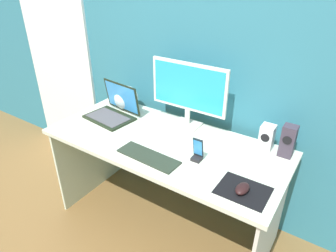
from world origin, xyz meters
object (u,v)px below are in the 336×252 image
(speaker_right, at_px, (288,141))
(fishbowl, at_px, (126,98))
(speaker_near_monitor, at_px, (267,138))
(laptop, at_px, (113,111))
(monitor, at_px, (188,91))
(mouse, at_px, (242,189))
(keyboard_external, at_px, (148,157))
(phone_in_dock, at_px, (198,153))

(speaker_right, xyz_separation_m, fishbowl, (-1.19, -0.02, -0.01))
(speaker_near_monitor, distance_m, laptop, 1.07)
(monitor, bearing_deg, mouse, -37.99)
(monitor, bearing_deg, speaker_right, -0.52)
(keyboard_external, bearing_deg, fishbowl, 143.22)
(speaker_near_monitor, height_order, keyboard_external, speaker_near_monitor)
(monitor, bearing_deg, phone_in_dock, -51.73)
(speaker_near_monitor, distance_m, keyboard_external, 0.71)
(laptop, xyz_separation_m, fishbowl, (-0.01, 0.16, 0.04))
(speaker_right, height_order, laptop, laptop)
(phone_in_dock, bearing_deg, speaker_right, 38.30)
(laptop, distance_m, mouse, 1.11)
(mouse, bearing_deg, laptop, 170.64)
(keyboard_external, xyz_separation_m, phone_in_dock, (0.25, 0.14, 0.04))
(speaker_near_monitor, bearing_deg, phone_in_dock, -131.84)
(monitor, height_order, speaker_near_monitor, monitor)
(mouse, xyz_separation_m, phone_in_dock, (-0.31, 0.12, 0.03))
(laptop, bearing_deg, mouse, -13.63)
(fishbowl, bearing_deg, mouse, -21.18)
(laptop, bearing_deg, keyboard_external, -28.06)
(monitor, distance_m, fishbowl, 0.55)
(monitor, xyz_separation_m, mouse, (0.57, -0.45, -0.23))
(fishbowl, height_order, mouse, fishbowl)
(keyboard_external, bearing_deg, speaker_right, 37.63)
(speaker_right, relative_size, keyboard_external, 0.51)
(laptop, height_order, fishbowl, laptop)
(monitor, distance_m, speaker_near_monitor, 0.57)
(speaker_near_monitor, bearing_deg, mouse, -86.35)
(monitor, xyz_separation_m, speaker_near_monitor, (0.54, -0.01, -0.17))
(fishbowl, relative_size, mouse, 1.85)
(monitor, xyz_separation_m, speaker_right, (0.66, -0.01, -0.16))
(mouse, bearing_deg, speaker_near_monitor, 97.92)
(speaker_near_monitor, xyz_separation_m, mouse, (0.03, -0.44, -0.06))
(keyboard_external, xyz_separation_m, mouse, (0.56, 0.01, 0.02))
(laptop, bearing_deg, fishbowl, 95.08)
(laptop, distance_m, phone_in_dock, 0.78)
(speaker_near_monitor, bearing_deg, speaker_right, 0.03)
(laptop, bearing_deg, speaker_near_monitor, 9.65)
(keyboard_external, bearing_deg, monitor, 94.04)
(speaker_near_monitor, distance_m, fishbowl, 1.07)
(monitor, height_order, phone_in_dock, monitor)
(speaker_right, height_order, keyboard_external, speaker_right)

